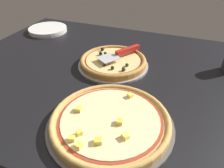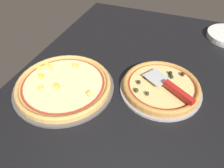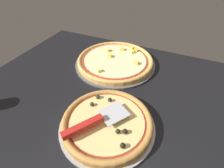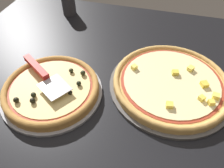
{
  "view_description": "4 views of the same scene",
  "coord_description": "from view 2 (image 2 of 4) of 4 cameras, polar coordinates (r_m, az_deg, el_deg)",
  "views": [
    {
      "loc": [
        -37.3,
        81.26,
        52.92
      ],
      "look_at": [
        -10.87,
        12.84,
        3.0
      ],
      "focal_mm": 35.0,
      "sensor_mm": 36.0,
      "label": 1
    },
    {
      "loc": [
        -73.6,
        -11.68,
        64.2
      ],
      "look_at": [
        -10.87,
        12.84,
        3.0
      ],
      "focal_mm": 35.0,
      "sensor_mm": 36.0,
      "label": 2
    },
    {
      "loc": [
        13.45,
        -40.85,
        52.29
      ],
      "look_at": [
        -10.87,
        12.84,
        3.0
      ],
      "focal_mm": 28.0,
      "sensor_mm": 36.0,
      "label": 3
    },
    {
      "loc": [
        38.27,
        26.16,
        56.41
      ],
      "look_at": [
        -10.87,
        12.84,
        3.0
      ],
      "focal_mm": 35.0,
      "sensor_mm": 36.0,
      "label": 4
    }
  ],
  "objects": [
    {
      "name": "ground_plane",
      "position": [
        1.0,
        9.2,
        0.06
      ],
      "size": [
        143.69,
        115.02,
        3.6
      ],
      "primitive_type": "cube",
      "color": "black"
    },
    {
      "name": "pizza_front",
      "position": [
        0.93,
        12.69,
        -0.44
      ],
      "size": [
        32.11,
        32.11,
        4.2
      ],
      "color": "#B77F3D",
      "rests_on": "pizza_pan_front"
    },
    {
      "name": "pizza_pan_back",
      "position": [
        0.95,
        -12.38,
        -0.85
      ],
      "size": [
        42.55,
        42.55,
        1.0
      ],
      "primitive_type": "cylinder",
      "color": "#565451",
      "rests_on": "ground_plane"
    },
    {
      "name": "pizza_back",
      "position": [
        0.94,
        -12.56,
        -0.0
      ],
      "size": [
        40.0,
        40.0,
        3.56
      ],
      "color": "tan",
      "rests_on": "pizza_pan_back"
    },
    {
      "name": "pizza_pan_front",
      "position": [
        0.94,
        12.5,
        -1.39
      ],
      "size": [
        34.16,
        34.16,
        1.0
      ],
      "primitive_type": "cylinder",
      "color": "#939399",
      "rests_on": "ground_plane"
    },
    {
      "name": "serving_spatula",
      "position": [
        0.88,
        15.81,
        -1.14
      ],
      "size": [
        16.98,
        22.3,
        2.0
      ],
      "color": "#B7B7BC",
      "rests_on": "pizza_front"
    }
  ]
}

